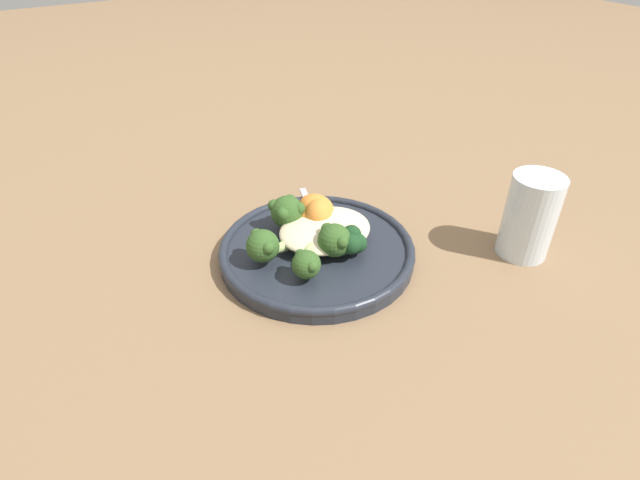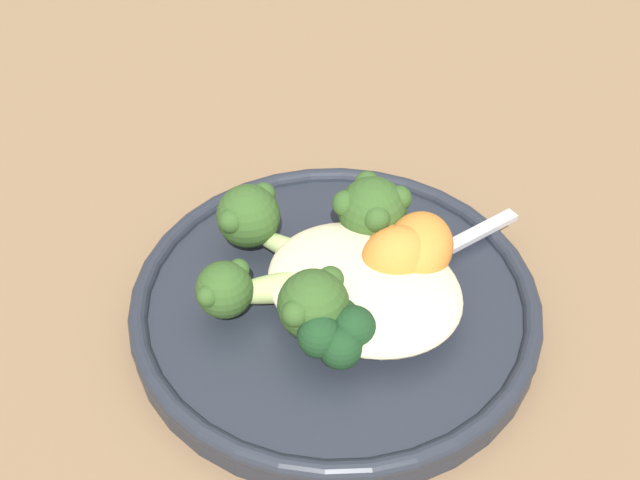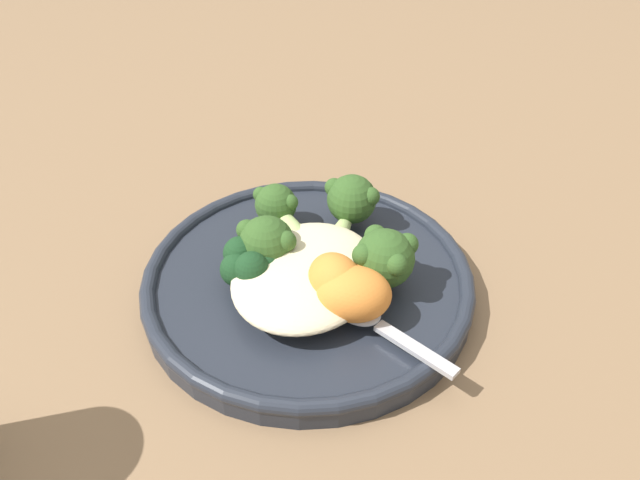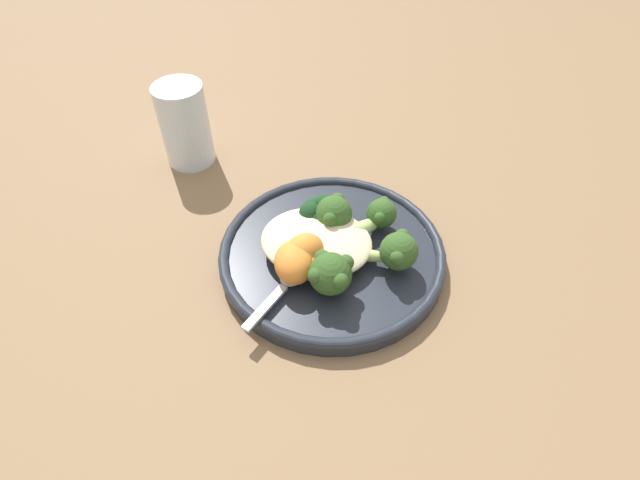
{
  "view_description": "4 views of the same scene",
  "coord_description": "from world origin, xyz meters",
  "px_view_note": "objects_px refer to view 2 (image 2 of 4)",
  "views": [
    {
      "loc": [
        0.26,
        0.46,
        0.39
      ],
      "look_at": [
        -0.01,
        0.03,
        0.04
      ],
      "focal_mm": 28.0,
      "sensor_mm": 36.0,
      "label": 1
    },
    {
      "loc": [
        -0.23,
        0.32,
        0.42
      ],
      "look_at": [
        0.0,
        0.01,
        0.05
      ],
      "focal_mm": 50.0,
      "sensor_mm": 36.0,
      "label": 2
    },
    {
      "loc": [
        -0.33,
        -0.14,
        0.34
      ],
      "look_at": [
        0.01,
        0.01,
        0.04
      ],
      "focal_mm": 35.0,
      "sensor_mm": 36.0,
      "label": 3
    },
    {
      "loc": [
        0.07,
        -0.35,
        0.43
      ],
      "look_at": [
        -0.02,
        0.0,
        0.05
      ],
      "focal_mm": 28.0,
      "sensor_mm": 36.0,
      "label": 4
    }
  ],
  "objects_px": {
    "broccoli_stalk_3": "(319,302)",
    "spoon": "(430,255)",
    "broccoli_stalk_0": "(371,215)",
    "broccoli_stalk_1": "(266,227)",
    "plate": "(335,305)",
    "sweet_potato_chunk_1": "(397,257)",
    "quinoa_mound": "(364,286)",
    "kale_tuft": "(335,331)",
    "sweet_potato_chunk_2": "(419,247)",
    "sweet_potato_chunk_0": "(395,253)",
    "broccoli_stalk_2": "(267,288)"
  },
  "relations": [
    {
      "from": "broccoli_stalk_3",
      "to": "spoon",
      "type": "relative_size",
      "value": 0.86
    },
    {
      "from": "broccoli_stalk_0",
      "to": "broccoli_stalk_1",
      "type": "xyz_separation_m",
      "value": [
        0.05,
        0.05,
        -0.0
      ]
    },
    {
      "from": "broccoli_stalk_0",
      "to": "plate",
      "type": "bearing_deg",
      "value": 162.53
    },
    {
      "from": "spoon",
      "to": "plate",
      "type": "bearing_deg",
      "value": 171.2
    },
    {
      "from": "broccoli_stalk_1",
      "to": "sweet_potato_chunk_1",
      "type": "relative_size",
      "value": 2.85
    },
    {
      "from": "quinoa_mound",
      "to": "plate",
      "type": "bearing_deg",
      "value": 21.52
    },
    {
      "from": "broccoli_stalk_1",
      "to": "kale_tuft",
      "type": "relative_size",
      "value": 2.83
    },
    {
      "from": "plate",
      "to": "sweet_potato_chunk_2",
      "type": "height_order",
      "value": "sweet_potato_chunk_2"
    },
    {
      "from": "plate",
      "to": "broccoli_stalk_0",
      "type": "height_order",
      "value": "broccoli_stalk_0"
    },
    {
      "from": "broccoli_stalk_1",
      "to": "sweet_potato_chunk_0",
      "type": "xyz_separation_m",
      "value": [
        -0.08,
        -0.03,
        -0.0
      ]
    },
    {
      "from": "broccoli_stalk_2",
      "to": "quinoa_mound",
      "type": "bearing_deg",
      "value": 172.79
    },
    {
      "from": "plate",
      "to": "sweet_potato_chunk_1",
      "type": "xyz_separation_m",
      "value": [
        -0.02,
        -0.03,
        0.03
      ]
    },
    {
      "from": "plate",
      "to": "broccoli_stalk_0",
      "type": "xyz_separation_m",
      "value": [
        0.01,
        -0.05,
        0.03
      ]
    },
    {
      "from": "plate",
      "to": "sweet_potato_chunk_2",
      "type": "xyz_separation_m",
      "value": [
        -0.03,
        -0.05,
        0.03
      ]
    },
    {
      "from": "broccoli_stalk_0",
      "to": "broccoli_stalk_1",
      "type": "bearing_deg",
      "value": 103.91
    },
    {
      "from": "plate",
      "to": "broccoli_stalk_1",
      "type": "xyz_separation_m",
      "value": [
        0.06,
        -0.01,
        0.03
      ]
    },
    {
      "from": "broccoli_stalk_3",
      "to": "sweet_potato_chunk_0",
      "type": "xyz_separation_m",
      "value": [
        -0.01,
        -0.06,
        -0.01
      ]
    },
    {
      "from": "sweet_potato_chunk_0",
      "to": "spoon",
      "type": "xyz_separation_m",
      "value": [
        -0.01,
        -0.02,
        -0.01
      ]
    },
    {
      "from": "sweet_potato_chunk_0",
      "to": "broccoli_stalk_2",
      "type": "bearing_deg",
      "value": 57.75
    },
    {
      "from": "kale_tuft",
      "to": "spoon",
      "type": "relative_size",
      "value": 0.45
    },
    {
      "from": "sweet_potato_chunk_2",
      "to": "broccoli_stalk_2",
      "type": "bearing_deg",
      "value": 54.84
    },
    {
      "from": "kale_tuft",
      "to": "sweet_potato_chunk_0",
      "type": "bearing_deg",
      "value": -83.6
    },
    {
      "from": "quinoa_mound",
      "to": "broccoli_stalk_1",
      "type": "distance_m",
      "value": 0.08
    },
    {
      "from": "kale_tuft",
      "to": "spoon",
      "type": "xyz_separation_m",
      "value": [
        -0.01,
        -0.09,
        -0.01
      ]
    },
    {
      "from": "sweet_potato_chunk_0",
      "to": "sweet_potato_chunk_2",
      "type": "distance_m",
      "value": 0.02
    },
    {
      "from": "broccoli_stalk_1",
      "to": "sweet_potato_chunk_2",
      "type": "height_order",
      "value": "broccoli_stalk_1"
    },
    {
      "from": "quinoa_mound",
      "to": "sweet_potato_chunk_1",
      "type": "xyz_separation_m",
      "value": [
        -0.01,
        -0.03,
        0.01
      ]
    },
    {
      "from": "sweet_potato_chunk_2",
      "to": "sweet_potato_chunk_0",
      "type": "bearing_deg",
      "value": 38.33
    },
    {
      "from": "broccoli_stalk_3",
      "to": "sweet_potato_chunk_1",
      "type": "relative_size",
      "value": 1.95
    },
    {
      "from": "broccoli_stalk_1",
      "to": "broccoli_stalk_2",
      "type": "distance_m",
      "value": 0.05
    },
    {
      "from": "broccoli_stalk_1",
      "to": "spoon",
      "type": "relative_size",
      "value": 1.27
    },
    {
      "from": "sweet_potato_chunk_0",
      "to": "spoon",
      "type": "bearing_deg",
      "value": -123.88
    },
    {
      "from": "broccoli_stalk_1",
      "to": "broccoli_stalk_0",
      "type": "bearing_deg",
      "value": -141.33
    },
    {
      "from": "broccoli_stalk_0",
      "to": "broccoli_stalk_2",
      "type": "height_order",
      "value": "broccoli_stalk_0"
    },
    {
      "from": "broccoli_stalk_1",
      "to": "sweet_potato_chunk_1",
      "type": "bearing_deg",
      "value": -167.04
    },
    {
      "from": "spoon",
      "to": "quinoa_mound",
      "type": "bearing_deg",
      "value": -176.64
    },
    {
      "from": "broccoli_stalk_3",
      "to": "spoon",
      "type": "bearing_deg",
      "value": 171.62
    },
    {
      "from": "broccoli_stalk_3",
      "to": "broccoli_stalk_2",
      "type": "bearing_deg",
      "value": -75.2
    },
    {
      "from": "plate",
      "to": "sweet_potato_chunk_2",
      "type": "distance_m",
      "value": 0.06
    },
    {
      "from": "broccoli_stalk_3",
      "to": "spoon",
      "type": "distance_m",
      "value": 0.09
    },
    {
      "from": "sweet_potato_chunk_1",
      "to": "quinoa_mound",
      "type": "bearing_deg",
      "value": 76.44
    },
    {
      "from": "broccoli_stalk_0",
      "to": "sweet_potato_chunk_2",
      "type": "xyz_separation_m",
      "value": [
        -0.04,
        0.0,
        -0.0
      ]
    },
    {
      "from": "broccoli_stalk_2",
      "to": "sweet_potato_chunk_2",
      "type": "relative_size",
      "value": 2.02
    },
    {
      "from": "sweet_potato_chunk_0",
      "to": "sweet_potato_chunk_2",
      "type": "xyz_separation_m",
      "value": [
        -0.01,
        -0.01,
        0.0
      ]
    },
    {
      "from": "broccoli_stalk_1",
      "to": "broccoli_stalk_3",
      "type": "bearing_deg",
      "value": 149.52
    },
    {
      "from": "broccoli_stalk_1",
      "to": "broccoli_stalk_3",
      "type": "xyz_separation_m",
      "value": [
        -0.07,
        0.03,
        0.0
      ]
    },
    {
      "from": "kale_tuft",
      "to": "sweet_potato_chunk_1",
      "type": "bearing_deg",
      "value": -88.08
    },
    {
      "from": "plate",
      "to": "kale_tuft",
      "type": "relative_size",
      "value": 5.54
    },
    {
      "from": "sweet_potato_chunk_1",
      "to": "spoon",
      "type": "height_order",
      "value": "sweet_potato_chunk_1"
    },
    {
      "from": "broccoli_stalk_2",
      "to": "sweet_potato_chunk_0",
      "type": "distance_m",
      "value": 0.08
    }
  ]
}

